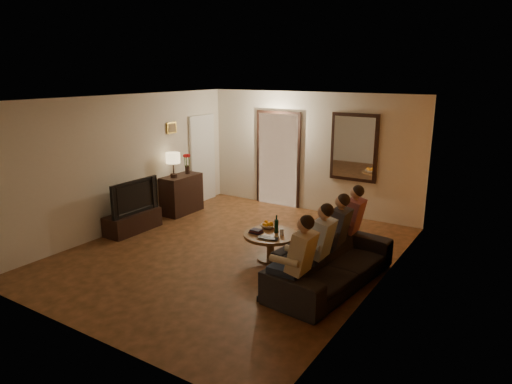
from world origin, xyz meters
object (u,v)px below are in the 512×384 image
Objects in this scene: table_lamp at (173,165)px; tv_stand at (133,222)px; tv at (131,196)px; bowl at (268,226)px; person_b at (317,251)px; laptop at (267,239)px; person_d at (349,227)px; dog at (292,264)px; person_a at (297,266)px; dresser at (182,194)px; person_c at (334,238)px; coffee_table at (271,247)px; sofa at (332,262)px; wine_bottle at (276,224)px.

table_lamp is 0.47× the size of tv_stand.
tv reaches higher than bowl.
laptop is (-1.00, 0.32, -0.14)m from person_b.
person_d is 1.34m from laptop.
person_b is 1.00× the size of person_d.
person_b is at bearing -32.46° from bowl.
person_d reaches higher than dog.
person_d is (0.00, 1.80, 0.00)m from person_a.
person_c is (4.07, -1.19, 0.18)m from dresser.
coffee_table is (2.96, 0.24, -0.48)m from tv.
tv is 3.01m from coffee_table.
coffee_table is (-1.20, 0.30, -0.11)m from sofa.
laptop is (0.10, -0.28, 0.24)m from coffee_table.
person_d is at bearing 16.65° from bowl.
person_b is 0.60m from person_c.
table_lamp reaches higher than wine_bottle.
dog is at bearing -4.77° from tv_stand.
laptop is at bearing 95.88° from sofa.
bowl is at bearing 147.54° from person_b.
laptop is at bearing -90.70° from tv.
bowl is at bearing 129.29° from coffee_table.
dog is at bearing 122.94° from person_a.
sofa is at bearing -19.62° from dresser.
tv is at bearing -173.52° from wine_bottle.
person_c is 3.65× the size of laptop.
coffee_table is (-1.10, 0.60, -0.38)m from person_b.
bowl is at bearing -19.19° from dresser.
wine_bottle is (3.01, -1.09, 0.19)m from dresser.
sofa is at bearing 71.57° from person_b.
person_c is 3.87× the size of wine_bottle.
person_d reaches higher than dresser.
table_lamp is 2.95m from bowl.
dog is 0.63× the size of coffee_table.
person_b is 1.53m from bowl.
person_c reaches higher than tv.
bowl is at bearing -15.06° from table_lamp.
table_lamp reaches higher than person_c.
sofa is at bearing -20.47° from bowl.
person_b is (4.07, -1.79, 0.18)m from dresser.
person_a is at bearing -90.00° from person_b.
table_lamp is 3.37m from laptop.
person_b is at bearing -21.05° from table_lamp.
person_c reaches higher than bowl.
person_a is 1.91m from bowl.
dresser is 3.04× the size of wine_bottle.
tv is at bearing -175.32° from coffee_table.
coffee_table is 0.38m from bowl.
dresser is 3.40m from laptop.
coffee_table is 2.70× the size of laptop.
person_a is 1.00× the size of person_b.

